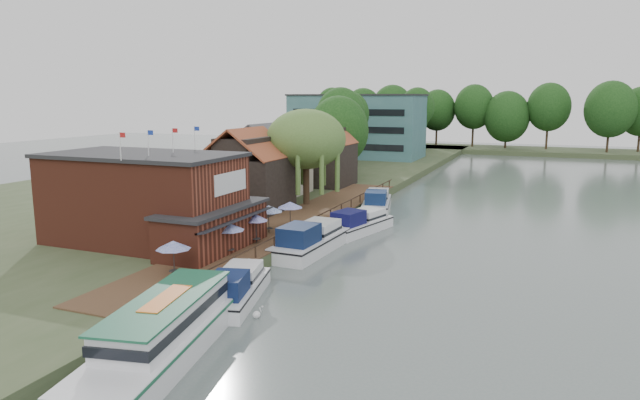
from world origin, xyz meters
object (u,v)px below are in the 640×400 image
at_px(cottage_a, 247,170).
at_px(umbrella_1, 229,239).
at_px(umbrella_0, 174,259).
at_px(cruiser_0, 236,284).
at_px(cottage_b, 266,159).
at_px(tour_boat, 161,330).
at_px(umbrella_4, 290,215).
at_px(willow, 306,157).
at_px(cruiser_1, 311,236).
at_px(hotel_block, 357,126).
at_px(pub, 164,200).
at_px(swan, 257,314).
at_px(cruiser_3, 377,199).
at_px(cruiser_2, 359,220).
at_px(umbrella_3, 269,219).
at_px(umbrella_2, 256,229).
at_px(cottage_c, 325,154).

xyz_separation_m(cottage_a, umbrella_1, (7.44, -15.88, -2.96)).
bearing_deg(umbrella_0, cruiser_0, 1.48).
distance_m(cottage_b, umbrella_1, 28.06).
bearing_deg(tour_boat, umbrella_1, 97.20).
bearing_deg(umbrella_4, umbrella_0, -93.56).
relative_size(willow, cruiser_1, 0.96).
bearing_deg(cottage_a, tour_boat, -67.88).
xyz_separation_m(cottage_b, umbrella_1, (10.44, -25.88, -2.96)).
bearing_deg(hotel_block, cottage_a, -82.87).
bearing_deg(umbrella_1, cruiser_1, 59.96).
bearing_deg(hotel_block, umbrella_0, -79.88).
relative_size(hotel_block, umbrella_0, 10.69).
distance_m(pub, tour_boat, 19.04).
relative_size(umbrella_0, tour_boat, 0.18).
bearing_deg(swan, cruiser_3, 94.94).
distance_m(cottage_b, cruiser_0, 35.08).
bearing_deg(cottage_b, cruiser_2, -35.56).
xyz_separation_m(cruiser_0, cruiser_2, (1.23, 20.50, 0.05)).
bearing_deg(cruiser_3, cottage_a, -150.64).
distance_m(hotel_block, cruiser_3, 49.72).
bearing_deg(umbrella_3, pub, -132.61).
bearing_deg(willow, tour_boat, -77.59).
xyz_separation_m(umbrella_3, umbrella_4, (0.94, 2.32, 0.00)).
bearing_deg(umbrella_2, cruiser_1, 39.12).
distance_m(willow, umbrella_1, 21.45).
distance_m(pub, cruiser_2, 18.40).
bearing_deg(tour_boat, cruiser_3, 80.29).
relative_size(cottage_b, cruiser_3, 0.95).
relative_size(umbrella_0, cruiser_0, 0.25).
xyz_separation_m(umbrella_0, cruiser_3, (4.13, 31.87, -1.06)).
bearing_deg(tour_boat, umbrella_4, 88.94).
bearing_deg(umbrella_3, umbrella_2, -78.14).
bearing_deg(cottage_c, umbrella_3, -77.86).
bearing_deg(umbrella_3, cottage_b, 118.14).
xyz_separation_m(umbrella_2, swan, (6.25, -11.44, -2.07)).
distance_m(cottage_b, umbrella_3, 21.25).
bearing_deg(umbrella_3, willow, 100.15).
bearing_deg(cottage_a, swan, -59.50).
xyz_separation_m(cruiser_3, tour_boat, (1.19, -40.10, 0.23)).
height_order(willow, umbrella_1, willow).
bearing_deg(cottage_b, umbrella_0, -72.72).
distance_m(umbrella_1, umbrella_3, 7.34).
xyz_separation_m(umbrella_0, cruiser_1, (4.30, 12.44, -0.95)).
distance_m(pub, hotel_block, 71.49).
bearing_deg(tour_boat, umbrella_0, 111.46).
height_order(umbrella_2, cruiser_2, umbrella_2).
bearing_deg(willow, hotel_block, 102.71).
height_order(cottage_a, umbrella_1, cottage_a).
relative_size(cottage_c, willow, 0.82).
bearing_deg(willow, cruiser_2, -37.20).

